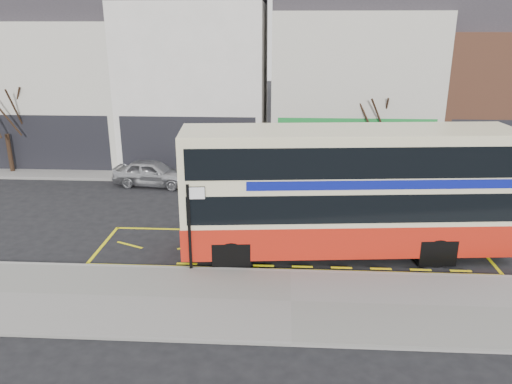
# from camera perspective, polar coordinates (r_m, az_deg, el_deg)

# --- Properties ---
(ground) EXTENTS (120.00, 120.00, 0.00)m
(ground) POSITION_cam_1_polar(r_m,az_deg,el_deg) (17.08, 3.93, -8.78)
(ground) COLOR black
(ground) RESTS_ON ground
(pavement) EXTENTS (40.00, 4.00, 0.15)m
(pavement) POSITION_cam_1_polar(r_m,az_deg,el_deg) (15.03, 4.01, -12.55)
(pavement) COLOR gray
(pavement) RESTS_ON ground
(kerb) EXTENTS (40.00, 0.15, 0.15)m
(kerb) POSITION_cam_1_polar(r_m,az_deg,el_deg) (16.71, 3.95, -9.14)
(kerb) COLOR gray
(kerb) RESTS_ON ground
(far_pavement) EXTENTS (50.00, 3.00, 0.15)m
(far_pavement) POSITION_cam_1_polar(r_m,az_deg,el_deg) (27.30, 3.77, 2.00)
(far_pavement) COLOR gray
(far_pavement) RESTS_ON ground
(road_markings) EXTENTS (14.00, 3.40, 0.01)m
(road_markings) POSITION_cam_1_polar(r_m,az_deg,el_deg) (18.51, 3.90, -6.50)
(road_markings) COLOR yellow
(road_markings) RESTS_ON ground
(terrace_far_left) EXTENTS (8.00, 8.01, 10.80)m
(terrace_far_left) POSITION_cam_1_polar(r_m,az_deg,el_deg) (33.07, -20.75, 12.16)
(terrace_far_left) COLOR beige
(terrace_far_left) RESTS_ON ground
(terrace_left) EXTENTS (8.00, 8.01, 11.80)m
(terrace_left) POSITION_cam_1_polar(r_m,az_deg,el_deg) (30.72, -6.67, 13.74)
(terrace_left) COLOR silver
(terrace_left) RESTS_ON ground
(terrace_green_shop) EXTENTS (9.00, 8.01, 11.30)m
(terrace_green_shop) POSITION_cam_1_polar(r_m,az_deg,el_deg) (30.53, 10.70, 13.05)
(terrace_green_shop) COLOR beige
(terrace_green_shop) RESTS_ON ground
(terrace_right) EXTENTS (9.00, 8.01, 10.30)m
(terrace_right) POSITION_cam_1_polar(r_m,az_deg,el_deg) (32.92, 26.66, 10.95)
(terrace_right) COLOR brown
(terrace_right) RESTS_ON ground
(double_decker_bus) EXTENTS (11.53, 3.63, 4.53)m
(double_decker_bus) POSITION_cam_1_polar(r_m,az_deg,el_deg) (17.59, 10.38, 0.19)
(double_decker_bus) COLOR beige
(double_decker_bus) RESTS_ON ground
(bus_stop_post) EXTENTS (0.73, 0.15, 2.92)m
(bus_stop_post) POSITION_cam_1_polar(r_m,az_deg,el_deg) (16.20, -7.45, -3.04)
(bus_stop_post) COLOR black
(bus_stop_post) RESTS_ON pavement
(car_silver) EXTENTS (4.09, 2.04, 1.34)m
(car_silver) POSITION_cam_1_polar(r_m,az_deg,el_deg) (25.99, -11.78, 2.15)
(car_silver) COLOR #A8A9AD
(car_silver) RESTS_ON ground
(car_grey) EXTENTS (4.19, 2.53, 1.30)m
(car_grey) POSITION_cam_1_polar(r_m,az_deg,el_deg) (25.19, 5.21, 1.91)
(car_grey) COLOR #414449
(car_grey) RESTS_ON ground
(car_white) EXTENTS (4.64, 2.51, 1.28)m
(car_white) POSITION_cam_1_polar(r_m,az_deg,el_deg) (27.81, 26.86, 1.51)
(car_white) COLOR silver
(car_white) RESTS_ON ground
(street_tree_left) EXTENTS (2.79, 2.79, 6.03)m
(street_tree_left) POSITION_cam_1_polar(r_m,az_deg,el_deg) (30.08, -27.11, 9.45)
(street_tree_left) COLOR #301E15
(street_tree_left) RESTS_ON ground
(street_tree_right) EXTENTS (2.55, 2.55, 5.51)m
(street_tree_right) POSITION_cam_1_polar(r_m,az_deg,el_deg) (27.25, 13.18, 9.46)
(street_tree_right) COLOR #301E15
(street_tree_right) RESTS_ON ground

